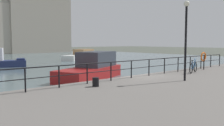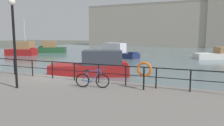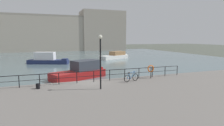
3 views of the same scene
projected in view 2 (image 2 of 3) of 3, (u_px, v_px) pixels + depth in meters
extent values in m
plane|color=#4C5147|center=(55.00, 88.00, 14.08)|extent=(240.00, 240.00, 0.00)
cube|color=slate|center=(152.00, 53.00, 41.61)|extent=(80.00, 60.00, 0.01)
cube|color=#A89E8E|center=(172.00, 26.00, 67.14)|extent=(55.51, 10.05, 12.92)
cube|color=gray|center=(171.00, 2.00, 61.94)|extent=(55.51, 0.60, 0.70)
cube|color=navy|center=(117.00, 55.00, 34.00)|extent=(8.02, 4.62, 0.78)
cube|color=silver|center=(114.00, 48.00, 34.28)|extent=(4.16, 2.83, 1.52)
cube|color=navy|center=(133.00, 53.00, 31.64)|extent=(1.36, 1.58, 0.24)
cube|color=white|center=(221.00, 56.00, 31.78)|extent=(8.00, 5.42, 0.84)
cube|color=maroon|center=(90.00, 70.00, 18.66)|extent=(7.33, 5.04, 0.95)
cube|color=#333842|center=(102.00, 57.00, 18.52)|extent=(3.96, 3.31, 1.25)
cube|color=maroon|center=(122.00, 63.00, 18.61)|extent=(1.45, 1.91, 0.24)
cube|color=#23512D|center=(52.00, 50.00, 43.47)|extent=(6.00, 4.62, 1.12)
cube|color=#997047|center=(50.00, 44.00, 43.30)|extent=(3.03, 2.86, 1.28)
cube|color=#23512D|center=(41.00, 47.00, 43.30)|extent=(1.35, 1.88, 0.24)
cube|color=maroon|center=(21.00, 52.00, 37.35)|extent=(5.51, 3.72, 1.13)
cube|color=#997047|center=(25.00, 45.00, 37.09)|extent=(2.99, 2.71, 1.39)
cube|color=maroon|center=(32.00, 48.00, 37.01)|extent=(1.05, 1.79, 0.24)
cylinder|color=silver|center=(24.00, 30.00, 36.75)|extent=(0.10, 0.10, 3.87)
cylinder|color=black|center=(14.00, 67.00, 14.31)|extent=(0.07, 0.07, 1.05)
cylinder|color=black|center=(32.00, 68.00, 13.68)|extent=(0.07, 0.07, 1.05)
cylinder|color=black|center=(52.00, 70.00, 13.05)|extent=(0.07, 0.07, 1.05)
cylinder|color=black|center=(74.00, 72.00, 12.42)|extent=(0.07, 0.07, 1.05)
cylinder|color=black|center=(99.00, 74.00, 11.78)|extent=(0.07, 0.07, 1.05)
cylinder|color=black|center=(126.00, 76.00, 11.15)|extent=(0.07, 0.07, 1.05)
cylinder|color=black|center=(156.00, 78.00, 10.52)|extent=(0.07, 0.07, 1.05)
cylinder|color=black|center=(190.00, 81.00, 9.89)|extent=(0.07, 0.07, 1.05)
cylinder|color=black|center=(42.00, 61.00, 13.29)|extent=(21.09, 0.06, 0.06)
cylinder|color=black|center=(42.00, 68.00, 13.36)|extent=(21.09, 0.04, 0.04)
torus|color=black|center=(103.00, 81.00, 10.63)|extent=(0.71, 0.25, 0.72)
torus|color=black|center=(83.00, 80.00, 10.77)|extent=(0.71, 0.25, 0.72)
cylinder|color=#194C8C|center=(95.00, 76.00, 10.65)|extent=(0.54, 0.18, 0.66)
cylinder|color=#194C8C|center=(89.00, 77.00, 10.70)|extent=(0.24, 0.10, 0.58)
cylinder|color=#194C8C|center=(93.00, 71.00, 10.63)|extent=(0.71, 0.22, 0.11)
cylinder|color=#194C8C|center=(87.00, 81.00, 10.75)|extent=(0.43, 0.15, 0.12)
cylinder|color=#194C8C|center=(85.00, 76.00, 10.73)|extent=(0.26, 0.10, 0.51)
cylinder|color=#194C8C|center=(101.00, 76.00, 10.60)|extent=(0.14, 0.07, 0.57)
cube|color=black|center=(87.00, 70.00, 10.67)|extent=(0.24, 0.14, 0.05)
cylinder|color=#194C8C|center=(100.00, 69.00, 10.57)|extent=(0.51, 0.16, 0.02)
cylinder|color=black|center=(144.00, 78.00, 10.23)|extent=(0.08, 0.08, 1.15)
torus|color=orange|center=(144.00, 69.00, 10.22)|extent=(0.75, 0.11, 0.75)
cylinder|color=black|center=(15.00, 48.00, 10.42)|extent=(0.12, 0.12, 4.13)
sphere|color=silver|center=(12.00, 2.00, 10.13)|extent=(0.32, 0.32, 0.32)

